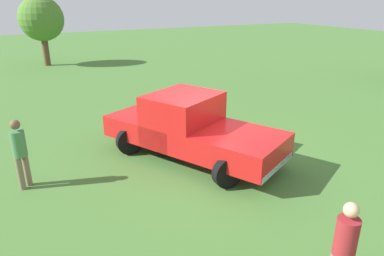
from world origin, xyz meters
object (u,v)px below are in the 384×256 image
Objects in this scene: pickup_truck at (188,126)px; person_bystander at (20,150)px; person_visitor at (344,247)px; tree_back_left at (41,19)px.

person_bystander is (4.20, -0.32, 0.02)m from pickup_truck.
person_visitor is 0.38× the size of tree_back_left.
person_visitor is 22.48m from tree_back_left.
person_bystander reaches higher than person_visitor.
person_bystander is at bearing -109.06° from person_visitor.
tree_back_left reaches higher than person_bystander.
pickup_truck reaches higher than person_bystander.
person_visitor is (0.32, 5.46, -0.01)m from pickup_truck.
person_bystander is 6.96m from person_visitor.
tree_back_left is (1.70, -16.89, 2.00)m from pickup_truck.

